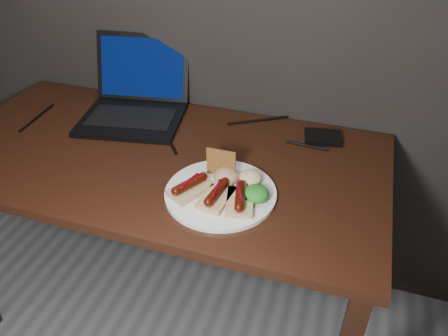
% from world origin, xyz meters
% --- Properties ---
extents(desk, '(1.40, 0.70, 0.75)m').
position_xyz_m(desk, '(0.00, 1.38, 0.66)').
color(desk, '#351A0D').
rests_on(desk, ground).
extents(laptop, '(0.40, 0.41, 0.25)m').
position_xyz_m(laptop, '(-0.19, 1.60, 0.80)').
color(laptop, black).
rests_on(laptop, desk).
extents(hard_drive, '(0.13, 0.11, 0.02)m').
position_xyz_m(hard_drive, '(0.48, 1.63, 0.76)').
color(hard_drive, black).
rests_on(hard_drive, desk).
extents(desk_cables, '(1.02, 0.38, 0.01)m').
position_xyz_m(desk_cables, '(0.02, 1.55, 0.75)').
color(desk_cables, black).
rests_on(desk_cables, desk).
extents(plate, '(0.32, 0.32, 0.01)m').
position_xyz_m(plate, '(0.25, 1.25, 0.76)').
color(plate, white).
rests_on(plate, desk).
extents(bread_sausage_left, '(0.12, 0.13, 0.04)m').
position_xyz_m(bread_sausage_left, '(0.17, 1.22, 0.78)').
color(bread_sausage_left, '#DFBF83').
rests_on(bread_sausage_left, plate).
extents(bread_sausage_center, '(0.09, 0.12, 0.04)m').
position_xyz_m(bread_sausage_center, '(0.25, 1.21, 0.78)').
color(bread_sausage_center, '#DFBF83').
rests_on(bread_sausage_center, plate).
extents(bread_sausage_right, '(0.09, 0.13, 0.04)m').
position_xyz_m(bread_sausage_right, '(0.31, 1.22, 0.78)').
color(bread_sausage_right, '#DFBF83').
rests_on(bread_sausage_right, plate).
extents(crispbread, '(0.08, 0.01, 0.08)m').
position_xyz_m(crispbread, '(0.23, 1.32, 0.80)').
color(crispbread, '#9C5E2A').
rests_on(crispbread, plate).
extents(salad_greens, '(0.07, 0.07, 0.04)m').
position_xyz_m(salad_greens, '(0.35, 1.25, 0.78)').
color(salad_greens, '#105116').
rests_on(salad_greens, plate).
extents(salsa_mound, '(0.07, 0.07, 0.04)m').
position_xyz_m(salsa_mound, '(0.25, 1.30, 0.78)').
color(salsa_mound, maroon).
rests_on(salsa_mound, plate).
extents(coleslaw_mound, '(0.06, 0.06, 0.04)m').
position_xyz_m(coleslaw_mound, '(0.32, 1.32, 0.78)').
color(coleslaw_mound, beige).
rests_on(coleslaw_mound, plate).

